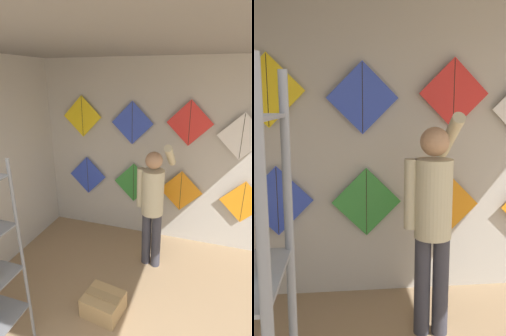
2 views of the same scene
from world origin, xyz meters
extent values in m
cube|color=#BCB7AD|center=(0.00, 3.27, 1.40)|extent=(4.55, 0.06, 2.80)
cylinder|color=#383842|center=(0.01, 2.50, 0.40)|extent=(0.13, 0.13, 0.81)
cylinder|color=#383842|center=(0.15, 2.48, 0.40)|extent=(0.13, 0.13, 0.81)
cylinder|color=beige|center=(0.08, 2.49, 1.11)|extent=(0.29, 0.29, 0.60)
sphere|color=tan|center=(0.08, 2.49, 1.54)|extent=(0.22, 0.22, 0.22)
cylinder|color=beige|center=(-0.09, 2.52, 1.14)|extent=(0.10, 0.10, 0.54)
cylinder|color=beige|center=(0.25, 2.68, 1.57)|extent=(0.10, 0.50, 0.39)
cube|color=blue|center=(-1.20, 3.18, 0.94)|extent=(0.65, 0.01, 0.65)
cylinder|color=black|center=(-1.20, 3.18, 0.94)|extent=(0.01, 0.01, 0.62)
cube|color=#338C38|center=(-0.38, 3.18, 0.91)|extent=(0.65, 0.01, 0.65)
cylinder|color=black|center=(-0.38, 3.18, 0.91)|extent=(0.01, 0.01, 0.62)
cube|color=orange|center=(0.37, 3.18, 0.87)|extent=(0.65, 0.01, 0.65)
cylinder|color=black|center=(0.37, 3.18, 0.87)|extent=(0.01, 0.01, 0.62)
cube|color=yellow|center=(-1.24, 3.18, 1.93)|extent=(0.65, 0.01, 0.65)
cylinder|color=black|center=(-1.24, 3.18, 1.93)|extent=(0.01, 0.01, 0.62)
cube|color=blue|center=(-0.41, 3.18, 1.87)|extent=(0.65, 0.01, 0.65)
cylinder|color=black|center=(-0.41, 3.18, 1.87)|extent=(0.01, 0.01, 0.62)
cube|color=red|center=(0.42, 3.18, 1.91)|extent=(0.65, 0.01, 0.65)
cylinder|color=black|center=(0.42, 3.18, 1.91)|extent=(0.01, 0.01, 0.62)
camera|label=1|loc=(0.71, -0.56, 2.52)|focal=28.00mm
camera|label=2|loc=(-0.61, -0.20, 1.81)|focal=40.00mm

